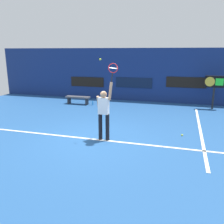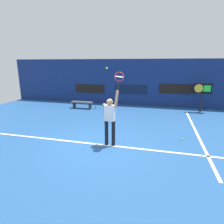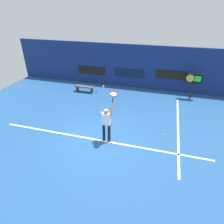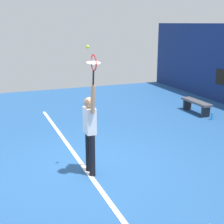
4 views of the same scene
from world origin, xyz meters
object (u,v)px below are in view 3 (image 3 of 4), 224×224
(tennis_ball, at_px, (103,86))
(spare_ball, at_px, (164,135))
(tennis_racket, at_px, (113,95))
(court_bench, at_px, (84,88))
(tennis_player, at_px, (106,123))
(scoreboard_clock, at_px, (194,79))
(water_bottle, at_px, (96,92))

(tennis_ball, xyz_separation_m, spare_ball, (2.66, 1.15, -2.66))
(tennis_racket, xyz_separation_m, spare_ball, (2.24, 1.17, -2.36))
(tennis_racket, bearing_deg, spare_ball, 27.60)
(court_bench, distance_m, spare_ball, 6.96)
(tennis_player, relative_size, tennis_racket, 3.22)
(scoreboard_clock, height_order, court_bench, scoreboard_clock)
(scoreboard_clock, height_order, spare_ball, scoreboard_clock)
(tennis_player, relative_size, scoreboard_clock, 1.15)
(tennis_ball, height_order, spare_ball, tennis_ball)
(water_bottle, bearing_deg, court_bench, -180.00)
(tennis_racket, relative_size, spare_ball, 9.10)
(tennis_ball, bearing_deg, court_bench, 121.88)
(tennis_player, bearing_deg, spare_ball, 24.53)
(scoreboard_clock, bearing_deg, water_bottle, -171.85)
(scoreboard_clock, relative_size, court_bench, 1.24)
(tennis_ball, bearing_deg, tennis_racket, -3.19)
(tennis_player, distance_m, water_bottle, 5.61)
(tennis_player, bearing_deg, scoreboard_clock, 55.96)
(tennis_ball, height_order, court_bench, tennis_ball)
(water_bottle, bearing_deg, tennis_racket, -62.36)
(tennis_racket, xyz_separation_m, court_bench, (-3.54, 5.04, -2.06))
(court_bench, height_order, water_bottle, court_bench)
(tennis_ball, relative_size, spare_ball, 1.00)
(scoreboard_clock, bearing_deg, tennis_ball, -124.84)
(tennis_player, relative_size, court_bench, 1.42)
(tennis_player, xyz_separation_m, scoreboard_clock, (4.01, 5.94, 0.34))
(tennis_racket, height_order, scoreboard_clock, tennis_racket)
(tennis_player, height_order, court_bench, tennis_player)
(court_bench, bearing_deg, spare_ball, -33.81)
(tennis_ball, bearing_deg, scoreboard_clock, 55.16)
(tennis_ball, distance_m, court_bench, 6.36)
(tennis_player, distance_m, tennis_racket, 1.42)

